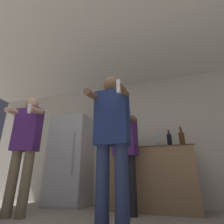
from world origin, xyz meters
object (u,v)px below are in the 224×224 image
object	(u,v)px
refrigerator	(71,159)
person_spectator_back	(125,143)
person_woman_foreground	(112,137)
bottle_red_label	(169,140)
bottle_clear_vodka	(182,139)
bottle_amber_bourbon	(158,140)
bottle_tall_gin	(127,144)
bottle_green_wine	(119,145)
person_man_side	(25,143)

from	to	relation	value
refrigerator	person_spectator_back	size ratio (longest dim) A/B	1.02
person_woman_foreground	person_spectator_back	world-z (taller)	person_woman_foreground
bottle_red_label	bottle_clear_vodka	bearing A→B (deg)	0.00
bottle_amber_bourbon	bottle_tall_gin	bearing A→B (deg)	180.00
refrigerator	bottle_amber_bourbon	world-z (taller)	refrigerator
bottle_green_wine	bottle_red_label	bearing A→B (deg)	-0.00
bottle_green_wine	person_spectator_back	size ratio (longest dim) A/B	0.15
refrigerator	person_man_side	world-z (taller)	person_man_side
bottle_green_wine	person_spectator_back	distance (m)	0.52
bottle_red_label	bottle_green_wine	bearing A→B (deg)	180.00
bottle_clear_vodka	person_woman_foreground	xyz separation A→B (m)	(-0.82, -1.41, -0.20)
bottle_tall_gin	person_woman_foreground	world-z (taller)	person_woman_foreground
bottle_amber_bourbon	bottle_red_label	xyz separation A→B (m)	(0.20, -0.00, -0.01)
bottle_amber_bourbon	bottle_tall_gin	xyz separation A→B (m)	(-0.56, 0.00, -0.04)
bottle_tall_gin	person_woman_foreground	distance (m)	1.43
refrigerator	person_woman_foreground	bearing A→B (deg)	-46.87
person_woman_foreground	person_man_side	bearing A→B (deg)	167.14
person_man_side	person_spectator_back	world-z (taller)	person_man_side
person_man_side	bottle_tall_gin	bearing A→B (deg)	38.17
person_man_side	bottle_amber_bourbon	bearing A→B (deg)	29.09
bottle_amber_bourbon	person_woman_foreground	size ratio (longest dim) A/B	0.21
refrigerator	bottle_tall_gin	xyz separation A→B (m)	(1.19, -0.01, 0.24)
bottle_clear_vodka	person_woman_foreground	distance (m)	1.65
refrigerator	person_woman_foreground	distance (m)	1.96
bottle_red_label	person_woman_foreground	world-z (taller)	person_woman_foreground
bottle_red_label	person_man_side	distance (m)	2.38
refrigerator	bottle_amber_bourbon	bearing A→B (deg)	-0.42
bottle_red_label	bottle_tall_gin	world-z (taller)	bottle_red_label
bottle_clear_vodka	bottle_tall_gin	world-z (taller)	bottle_clear_vodka
bottle_clear_vodka	person_spectator_back	xyz separation A→B (m)	(-0.90, -0.46, -0.11)
person_man_side	bottle_red_label	bearing A→B (deg)	26.79
person_woman_foreground	bottle_green_wine	bearing A→B (deg)	102.15
bottle_amber_bourbon	bottle_red_label	world-z (taller)	bottle_amber_bourbon
refrigerator	bottle_green_wine	distance (m)	1.06
bottle_red_label	bottle_tall_gin	distance (m)	0.76
refrigerator	person_man_side	xyz separation A→B (m)	(-0.17, -1.08, 0.15)
refrigerator	person_spectator_back	distance (m)	1.35
bottle_tall_gin	person_spectator_back	xyz separation A→B (m)	(0.06, -0.46, -0.07)
person_woman_foreground	refrigerator	bearing A→B (deg)	133.13
refrigerator	person_woman_foreground	size ratio (longest dim) A/B	1.01
bottle_green_wine	bottle_red_label	xyz separation A→B (m)	(0.92, -0.00, 0.04)
person_spectator_back	bottle_green_wine	bearing A→B (deg)	115.45
bottle_tall_gin	person_spectator_back	bearing A→B (deg)	-82.27
person_man_side	person_spectator_back	xyz separation A→B (m)	(1.42, 0.61, 0.03)
refrigerator	bottle_red_label	size ratio (longest dim) A/B	5.45
bottle_clear_vodka	bottle_tall_gin	xyz separation A→B (m)	(-0.96, 0.00, -0.05)
person_spectator_back	bottle_clear_vodka	bearing A→B (deg)	27.26
bottle_tall_gin	person_woman_foreground	bearing A→B (deg)	-84.09
refrigerator	bottle_red_label	bearing A→B (deg)	-0.37
bottle_tall_gin	person_spectator_back	distance (m)	0.47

